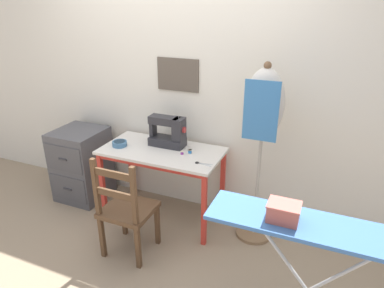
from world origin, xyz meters
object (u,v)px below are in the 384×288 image
at_px(ironing_board, 318,234).
at_px(storage_box, 284,212).
at_px(wooden_chair, 126,210).
at_px(thread_spool_near_machine, 182,153).
at_px(sewing_machine, 169,133).
at_px(fabric_bowl, 120,143).
at_px(thread_spool_mid_table, 190,152).
at_px(dress_form, 263,115).
at_px(filing_cabinet, 82,164).
at_px(scissors, 201,163).

height_order(ironing_board, storage_box, storage_box).
bearing_deg(wooden_chair, ironing_board, -12.26).
bearing_deg(thread_spool_near_machine, sewing_machine, 145.15).
height_order(fabric_bowl, thread_spool_mid_table, fabric_bowl).
bearing_deg(ironing_board, wooden_chair, 167.74).
height_order(wooden_chair, dress_form, dress_form).
height_order(filing_cabinet, dress_form, dress_form).
relative_size(thread_spool_mid_table, storage_box, 0.23).
relative_size(sewing_machine, thread_spool_mid_table, 8.74).
height_order(filing_cabinet, storage_box, storage_box).
xyz_separation_m(sewing_machine, wooden_chair, (-0.05, -0.69, -0.43)).
relative_size(filing_cabinet, dress_form, 0.48).
distance_m(sewing_machine, dress_form, 0.91).
height_order(sewing_machine, thread_spool_mid_table, sewing_machine).
bearing_deg(ironing_board, thread_spool_mid_table, 140.90).
distance_m(wooden_chair, ironing_board, 1.52).
height_order(scissors, wooden_chair, wooden_chair).
bearing_deg(scissors, filing_cabinet, 174.39).
height_order(thread_spool_near_machine, ironing_board, ironing_board).
xyz_separation_m(wooden_chair, dress_form, (0.92, 0.64, 0.73)).
relative_size(scissors, ironing_board, 0.13).
height_order(scissors, filing_cabinet, filing_cabinet).
bearing_deg(filing_cabinet, storage_box, -22.99).
bearing_deg(scissors, storage_box, -45.24).
xyz_separation_m(sewing_machine, fabric_bowl, (-0.43, -0.18, -0.11)).
bearing_deg(sewing_machine, dress_form, -3.92).
bearing_deg(thread_spool_near_machine, storage_box, -41.68).
xyz_separation_m(thread_spool_mid_table, storage_box, (0.95, -0.94, 0.21)).
relative_size(dress_form, storage_box, 8.99).
height_order(fabric_bowl, dress_form, dress_form).
bearing_deg(storage_box, scissors, 134.76).
height_order(thread_spool_near_machine, filing_cabinet, filing_cabinet).
relative_size(fabric_bowl, filing_cabinet, 0.18).
bearing_deg(thread_spool_near_machine, dress_form, 6.16).
bearing_deg(scissors, dress_form, 21.48).
relative_size(thread_spool_near_machine, ironing_board, 0.03).
xyz_separation_m(dress_form, storage_box, (0.33, -0.97, -0.20)).
height_order(fabric_bowl, wooden_chair, wooden_chair).
bearing_deg(filing_cabinet, scissors, -5.61).
xyz_separation_m(ironing_board, storage_box, (-0.19, -0.02, 0.11)).
height_order(sewing_machine, dress_form, dress_form).
relative_size(fabric_bowl, thread_spool_mid_table, 3.43).
relative_size(scissors, dress_form, 0.10).
bearing_deg(dress_form, thread_spool_near_machine, -173.84).
bearing_deg(storage_box, ironing_board, 6.49).
height_order(filing_cabinet, ironing_board, ironing_board).
bearing_deg(scissors, thread_spool_mid_table, 137.27).
distance_m(filing_cabinet, storage_box, 2.44).
xyz_separation_m(sewing_machine, ironing_board, (1.38, -1.01, -0.01)).
xyz_separation_m(thread_spool_mid_table, filing_cabinet, (-1.24, -0.02, -0.36)).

